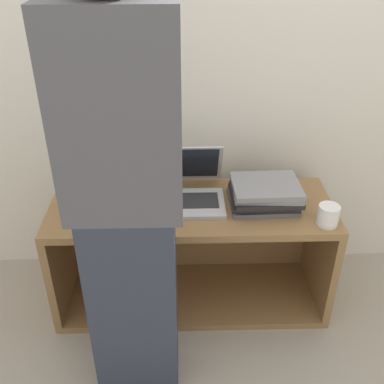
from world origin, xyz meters
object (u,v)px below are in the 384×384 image
object	(u,v)px
laptop_stack_left	(117,194)
person	(125,200)
mug	(328,215)
laptop_open	(191,190)
laptop_stack_right	(265,194)

from	to	relation	value
laptop_stack_left	person	xyz separation A→B (m)	(0.10, -0.48, 0.27)
person	mug	distance (m)	0.94
person	laptop_stack_left	bearing A→B (deg)	102.31
person	mug	xyz separation A→B (m)	(0.84, 0.30, -0.29)
laptop_stack_left	person	distance (m)	0.56
laptop_stack_left	mug	world-z (taller)	laptop_stack_left
laptop_open	laptop_stack_left	world-z (taller)	laptop_open
laptop_stack_left	mug	size ratio (longest dim) A/B	3.43
laptop_open	laptop_stack_right	world-z (taller)	laptop_open
person	mug	bearing A→B (deg)	19.85
laptop_stack_left	person	bearing A→B (deg)	-77.69
laptop_stack_left	person	size ratio (longest dim) A/B	0.18
laptop_open	laptop_stack_right	size ratio (longest dim) A/B	1.09
laptop_stack_left	laptop_stack_right	distance (m)	0.69
laptop_open	laptop_stack_left	xyz separation A→B (m)	(-0.35, -0.06, 0.02)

